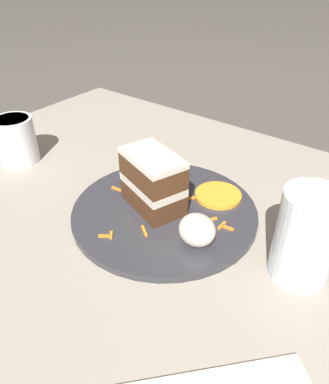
% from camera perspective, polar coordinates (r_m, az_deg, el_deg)
% --- Properties ---
extents(ground_plane, '(6.00, 6.00, 0.00)m').
position_cam_1_polar(ground_plane, '(0.56, 1.07, -9.78)').
color(ground_plane, '#4C4742').
rests_on(ground_plane, ground).
extents(dining_table, '(1.14, 0.83, 0.03)m').
position_cam_1_polar(dining_table, '(0.55, 1.08, -8.82)').
color(dining_table, gray).
rests_on(dining_table, ground).
extents(plate, '(0.29, 0.29, 0.01)m').
position_cam_1_polar(plate, '(0.59, 0.00, -2.98)').
color(plate, '#333338').
rests_on(plate, dining_table).
extents(cake_slice, '(0.11, 0.09, 0.09)m').
position_cam_1_polar(cake_slice, '(0.57, -1.78, 1.65)').
color(cake_slice, '#4C2D19').
rests_on(cake_slice, plate).
extents(cream_dollop, '(0.05, 0.05, 0.05)m').
position_cam_1_polar(cream_dollop, '(0.51, 5.00, -5.79)').
color(cream_dollop, silver).
rests_on(cream_dollop, plate).
extents(orange_garnish, '(0.08, 0.08, 0.01)m').
position_cam_1_polar(orange_garnish, '(0.62, 7.92, -0.37)').
color(orange_garnish, orange).
rests_on(orange_garnish, plate).
extents(carrot_shreds_scatter, '(0.22, 0.17, 0.00)m').
position_cam_1_polar(carrot_shreds_scatter, '(0.57, -0.23, -3.14)').
color(carrot_shreds_scatter, orange).
rests_on(carrot_shreds_scatter, plate).
extents(drinking_glass, '(0.08, 0.08, 0.12)m').
position_cam_1_polar(drinking_glass, '(0.49, 20.65, -7.07)').
color(drinking_glass, silver).
rests_on(drinking_glass, dining_table).
extents(coffee_mug, '(0.07, 0.07, 0.09)m').
position_cam_1_polar(coffee_mug, '(0.77, -21.73, 7.58)').
color(coffee_mug, white).
rests_on(coffee_mug, dining_table).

